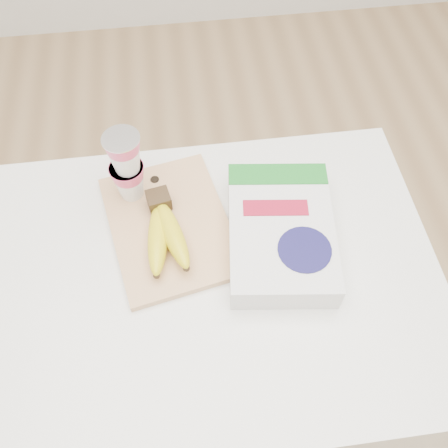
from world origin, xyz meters
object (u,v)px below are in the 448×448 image
at_px(table, 193,346).
at_px(bananas, 164,232).
at_px(yogurt_stack, 126,165).
at_px(cutting_board, 170,225).
at_px(cereal_box, 281,232).

xyz_separation_m(table, bananas, (-0.03, 0.09, 0.43)).
height_order(bananas, yogurt_stack, yogurt_stack).
xyz_separation_m(bananas, yogurt_stack, (-0.06, 0.13, 0.07)).
bearing_deg(bananas, cutting_board, 73.78).
xyz_separation_m(cutting_board, bananas, (-0.01, -0.04, 0.03)).
height_order(table, cereal_box, cereal_box).
relative_size(bananas, yogurt_stack, 1.21).
distance_m(yogurt_stack, cereal_box, 0.35).
bearing_deg(table, bananas, 106.97).
relative_size(table, cutting_board, 3.17).
distance_m(table, cereal_box, 0.48).
height_order(yogurt_stack, cereal_box, yogurt_stack).
relative_size(cutting_board, yogurt_stack, 1.88).
relative_size(cutting_board, bananas, 1.56).
bearing_deg(table, cutting_board, 97.59).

